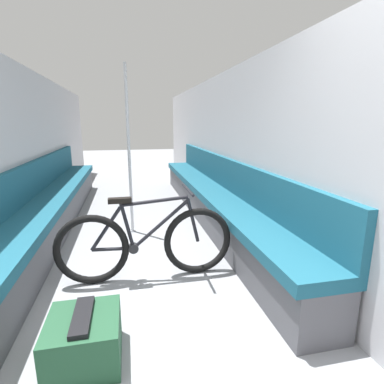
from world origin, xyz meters
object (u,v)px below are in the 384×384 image
at_px(bicycle, 146,243).
at_px(luggage_bag, 84,339).
at_px(bench_seat_row_right, 212,199).
at_px(bench_seat_row_left, 51,208).
at_px(grab_pole_near, 129,154).

xyz_separation_m(bicycle, luggage_bag, (-0.44, -0.92, -0.19)).
xyz_separation_m(bench_seat_row_right, bicycle, (-1.06, -1.54, 0.03)).
bearing_deg(bench_seat_row_left, luggage_bag, -73.79).
bearing_deg(bicycle, grab_pole_near, 110.96).
distance_m(bench_seat_row_left, bicycle, 1.92).
xyz_separation_m(bench_seat_row_left, bicycle, (1.15, -1.54, 0.03)).
relative_size(bicycle, grab_pole_near, 0.76).
distance_m(bicycle, grab_pole_near, 1.45).
xyz_separation_m(grab_pole_near, luggage_bag, (-0.33, -2.19, -0.88)).
bearing_deg(grab_pole_near, luggage_bag, -98.57).
bearing_deg(luggage_bag, bench_seat_row_right, 58.63).
height_order(bench_seat_row_right, luggage_bag, bench_seat_row_right).
bearing_deg(bench_seat_row_left, bicycle, -53.11).
distance_m(bicycle, luggage_bag, 1.04).
distance_m(bench_seat_row_left, bench_seat_row_right, 2.22).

